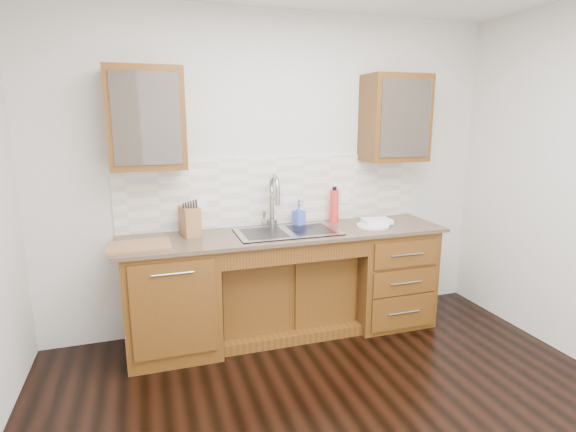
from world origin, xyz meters
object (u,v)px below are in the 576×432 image
object	(u,v)px
water_bottle	(334,206)
soap_bottle	(299,215)
knife_block	(190,221)
plate	(373,226)
cutting_board	(139,246)

from	to	relation	value
water_bottle	soap_bottle	bearing A→B (deg)	-174.81
water_bottle	knife_block	world-z (taller)	water_bottle
plate	knife_block	size ratio (longest dim) A/B	1.23
water_bottle	cutting_board	xyz separation A→B (m)	(-1.67, -0.30, -0.14)
cutting_board	soap_bottle	bearing A→B (deg)	11.34
water_bottle	plate	distance (m)	0.39
water_bottle	cutting_board	bearing A→B (deg)	-169.92
soap_bottle	cutting_board	size ratio (longest dim) A/B	0.43
soap_bottle	water_bottle	bearing A→B (deg)	-16.49
soap_bottle	cutting_board	xyz separation A→B (m)	(-1.32, -0.27, -0.09)
soap_bottle	water_bottle	world-z (taller)	water_bottle
soap_bottle	water_bottle	xyz separation A→B (m)	(0.35, 0.03, 0.05)
soap_bottle	plate	size ratio (longest dim) A/B	0.68
cutting_board	knife_block	bearing A→B (deg)	30.54
plate	knife_block	world-z (taller)	knife_block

